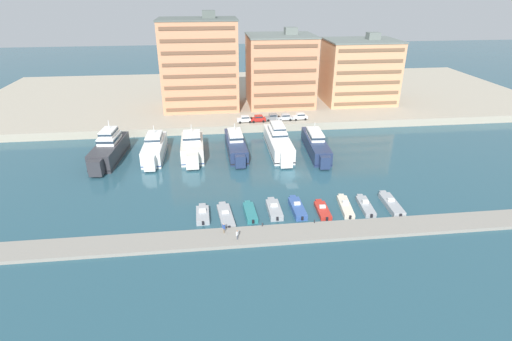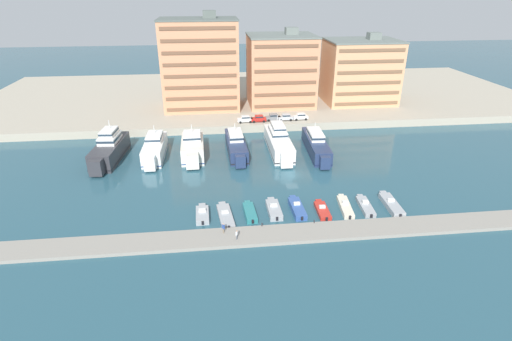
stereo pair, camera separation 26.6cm
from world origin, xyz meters
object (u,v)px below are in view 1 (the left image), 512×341
Objects in this scene: motorboat_grey_center_left at (274,209)px; car_white_far_left at (245,119)px; pedestrian_near_edge at (237,234)px; motorboat_blue_center at (297,208)px; car_grey_mid_left at (273,117)px; motorboat_teal_mid_left at (250,212)px; car_white_center at (300,116)px; motorboat_grey_right at (365,206)px; motorboat_grey_far_left at (203,214)px; motorboat_red_center_right at (323,210)px; motorboat_grey_left at (226,215)px; car_red_left at (258,118)px; motorboat_cream_mid_right at (345,206)px; car_silver_center_left at (285,117)px; pedestrian_mid_deck at (224,227)px; motorboat_grey_far_right at (391,204)px; yacht_ivory_mid_left at (192,148)px; yacht_white_center at (278,141)px; yacht_white_left at (154,148)px; yacht_navy_center_right at (316,145)px; yacht_charcoal_far_left at (109,149)px.

motorboat_grey_center_left is 43.68m from car_white_far_left.
motorboat_grey_center_left is 4.42× the size of pedestrian_near_edge.
motorboat_blue_center is 44.66m from car_grey_mid_left.
motorboat_teal_mid_left is 1.65× the size of car_white_center.
motorboat_grey_right is at bearing -77.89° from car_grey_mid_left.
motorboat_grey_far_left is 20.70m from motorboat_red_center_right.
car_red_left is (10.98, 44.49, 2.68)m from motorboat_grey_left.
car_white_center reaches higher than motorboat_cream_mid_right.
pedestrian_near_edge is (-2.76, -7.86, 1.06)m from motorboat_teal_mid_left.
car_white_center is at bearing 67.59° from motorboat_teal_mid_left.
car_silver_center_left reaches higher than motorboat_grey_center_left.
motorboat_cream_mid_right is at bearing 176.69° from motorboat_grey_right.
motorboat_grey_far_left is 12.30m from motorboat_grey_center_left.
motorboat_grey_left is 16.83m from motorboat_red_center_right.
motorboat_blue_center is 4.42× the size of pedestrian_mid_deck.
motorboat_grey_far_left reaches higher than motorboat_grey_far_right.
motorboat_red_center_right is at bearing -0.36° from motorboat_grey_left.
motorboat_grey_left is 47.81m from car_grey_mid_left.
yacht_white_center is at bearing 4.07° from yacht_ivory_mid_left.
yacht_white_left is at bearing -143.41° from car_white_far_left.
pedestrian_near_edge is at bearing -96.44° from car_white_far_left.
motorboat_cream_mid_right reaches higher than motorboat_grey_left.
motorboat_grey_center_left is 1.06× the size of motorboat_red_center_right.
motorboat_red_center_right is 1.60× the size of car_white_center.
car_silver_center_left is at bearing -177.75° from car_white_center.
yacht_white_center reaches higher than yacht_navy_center_right.
car_grey_mid_left reaches higher than motorboat_red_center_right.
yacht_navy_center_right is 31.84m from motorboat_teal_mid_left.
yacht_ivory_mid_left reaches higher than motorboat_grey_center_left.
motorboat_grey_far_right reaches higher than motorboat_red_center_right.
yacht_navy_center_right is 2.65× the size of motorboat_blue_center.
motorboat_blue_center is (37.19, -26.90, -1.93)m from yacht_charcoal_far_left.
yacht_white_left is at bearing 113.09° from pedestrian_mid_deck.
motorboat_grey_left reaches higher than motorboat_teal_mid_left.
motorboat_red_center_right is at bearing -6.27° from motorboat_grey_center_left.
yacht_white_center is 16.00m from car_red_left.
motorboat_grey_right reaches higher than motorboat_red_center_right.
pedestrian_mid_deck reaches higher than motorboat_grey_far_left.
yacht_navy_center_right is at bearing -77.78° from car_silver_center_left.
yacht_ivory_mid_left is 3.78× the size of car_white_far_left.
motorboat_grey_left is 1.13× the size of motorboat_grey_right.
car_white_center is at bearing 89.30° from yacht_navy_center_right.
motorboat_grey_far_left is 0.72× the size of motorboat_grey_far_right.
yacht_charcoal_far_left reaches higher than yacht_navy_center_right.
motorboat_blue_center is 4.39m from motorboat_red_center_right.
car_grey_mid_left is (39.71, 17.61, 0.57)m from yacht_charcoal_far_left.
car_grey_mid_left is at bearing 172.68° from car_silver_center_left.
car_white_far_left is 11.12m from car_silver_center_left.
yacht_navy_center_right reaches higher than car_grey_mid_left.
car_white_center is at bearing 63.32° from motorboat_grey_left.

